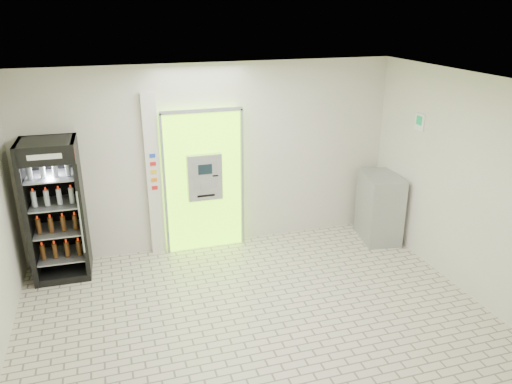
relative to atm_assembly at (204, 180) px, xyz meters
name	(u,v)px	position (x,y,z in m)	size (l,w,h in m)	color
ground	(261,326)	(0.20, -2.41, -1.17)	(6.00, 6.00, 0.00)	#C0B69F
room_shell	(261,190)	(0.20, -2.41, 0.67)	(6.00, 6.00, 6.00)	silver
atm_assembly	(204,180)	(0.00, 0.00, 0.00)	(1.30, 0.24, 2.33)	#89F512
pillar	(154,176)	(-0.78, 0.04, 0.13)	(0.22, 0.11, 2.60)	silver
beverage_cooler	(56,212)	(-2.23, -0.26, -0.18)	(0.79, 0.75, 2.07)	black
steel_cabinet	(379,207)	(2.90, -0.57, -0.60)	(0.72, 0.95, 1.14)	#999BA0
exit_sign	(420,122)	(3.19, -1.01, 0.95)	(0.02, 0.22, 0.26)	white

